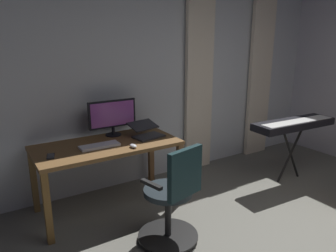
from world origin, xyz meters
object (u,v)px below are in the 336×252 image
cell_phone_face_up (51,156)px  desk (107,151)px  computer_monitor (112,115)px  piano_keyboard (294,125)px  laptop (146,132)px  computer_keyboard (100,146)px  office_chair (173,199)px  computer_mouse (133,146)px

cell_phone_face_up → desk: bearing=-157.0°
computer_monitor → piano_keyboard: computer_monitor is taller
computer_monitor → laptop: computer_monitor is taller
computer_monitor → desk: bearing=54.6°
laptop → computer_keyboard: bearing=-3.7°
office_chair → computer_keyboard: size_ratio=2.34×
computer_mouse → piano_keyboard: (-2.10, 0.32, -0.01)m
laptop → computer_mouse: bearing=32.1°
desk → piano_keyboard: size_ratio=1.26×
computer_keyboard → desk: bearing=-149.2°
computer_keyboard → laptop: laptop is taller
laptop → computer_mouse: 0.39m
office_chair → laptop: office_chair is taller
laptop → cell_phone_face_up: size_ratio=2.57×
piano_keyboard → computer_monitor: bearing=-18.6°
desk → laptop: (-0.47, 0.00, 0.14)m
piano_keyboard → computer_keyboard: bearing=-9.3°
laptop → computer_mouse: size_ratio=3.69×
computer_keyboard → laptop: (-0.57, -0.06, 0.04)m
computer_mouse → computer_keyboard: bearing=-35.9°
office_chair → computer_keyboard: bearing=99.0°
cell_phone_face_up → computer_monitor: bearing=-141.7°
computer_mouse → desk: bearing=-55.8°
cell_phone_face_up → piano_keyboard: piano_keyboard is taller
computer_monitor → computer_keyboard: (0.28, 0.31, -0.22)m
office_chair → computer_monitor: size_ratio=1.69×
desk → computer_keyboard: (0.10, 0.06, 0.10)m
office_chair → computer_mouse: (0.06, -0.64, 0.32)m
piano_keyboard → desk: bearing=-11.3°
office_chair → computer_keyboard: office_chair is taller
desk → piano_keyboard: piano_keyboard is taller
computer_monitor → laptop: size_ratio=1.51×
office_chair → desk: bearing=91.8°
desk → computer_keyboard: bearing=30.8°
desk → laptop: 0.49m
office_chair → laptop: 1.00m
office_chair → computer_mouse: office_chair is taller
computer_monitor → piano_keyboard: bearing=158.2°
computer_mouse → cell_phone_face_up: (0.77, -0.18, -0.01)m
computer_monitor → computer_keyboard: computer_monitor is taller
office_chair → cell_phone_face_up: (0.83, -0.82, 0.31)m
cell_phone_face_up → piano_keyboard: (-2.87, 0.50, 0.00)m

